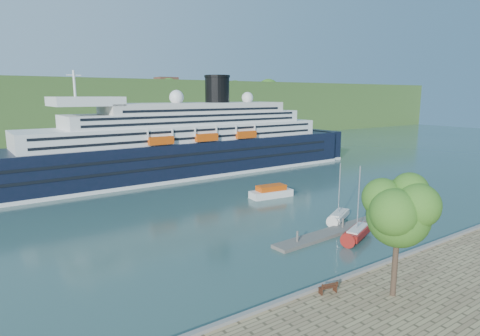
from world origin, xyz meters
name	(u,v)px	position (x,y,z in m)	size (l,w,h in m)	color
ground	(391,269)	(0.00, 0.00, 0.00)	(400.00, 400.00, 0.00)	#2A4B47
far_hillside	(71,111)	(0.00, 145.00, 12.00)	(400.00, 50.00, 24.00)	#2F4F1F
quay_coping	(393,259)	(0.00, -0.20, 1.15)	(220.00, 0.50, 0.30)	slate
cruise_ship	(177,126)	(3.79, 58.05, 11.35)	(101.05, 14.71, 22.69)	black
park_bench	(328,287)	(-10.82, -1.20, 1.56)	(1.73, 0.71, 1.11)	#432213
promenade_tree	(397,231)	(-6.51, -4.68, 6.76)	(6.96, 6.96, 11.53)	#2F5E18
floating_pontoon	(332,232)	(3.07, 11.03, 0.22)	(19.53, 2.39, 0.43)	#65625A
sailboat_red	(359,204)	(4.33, 7.88, 4.52)	(7.01, 1.95, 9.05)	maroon
sailboat_white_far	(340,194)	(7.90, 14.19, 4.09)	(6.34, 1.76, 8.19)	silver
tender_launch	(271,191)	(8.62, 30.64, 1.10)	(7.93, 2.71, 2.19)	#CC480C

